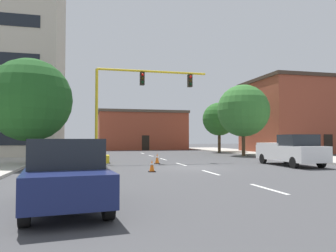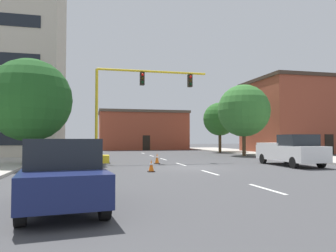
{
  "view_description": "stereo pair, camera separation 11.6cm",
  "coord_description": "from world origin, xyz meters",
  "px_view_note": "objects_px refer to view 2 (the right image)",
  "views": [
    {
      "loc": [
        -6.02,
        -18.67,
        1.75
      ],
      "look_at": [
        -0.33,
        4.88,
        2.68
      ],
      "focal_mm": 34.71,
      "sensor_mm": 36.0,
      "label": 1
    },
    {
      "loc": [
        -5.91,
        -18.69,
        1.75
      ],
      "look_at": [
        -0.33,
        4.88,
        2.68
      ],
      "focal_mm": 34.71,
      "sensor_mm": 36.0,
      "label": 2
    }
  ],
  "objects_px": {
    "tree_right_mid": "(244,111)",
    "pickup_truck_white": "(290,150)",
    "sedan_navy_near_left": "(62,172)",
    "traffic_cone_roadside_a": "(157,159)",
    "tree_left_near": "(30,100)",
    "traffic_cone_roadside_b": "(151,166)",
    "tree_right_far": "(220,119)",
    "traffic_signal_gantry": "(113,132)"
  },
  "relations": [
    {
      "from": "pickup_truck_white",
      "to": "sedan_navy_near_left",
      "type": "distance_m",
      "value": 16.41
    },
    {
      "from": "tree_right_far",
      "to": "traffic_cone_roadside_b",
      "type": "distance_m",
      "value": 24.72
    },
    {
      "from": "traffic_signal_gantry",
      "to": "tree_right_mid",
      "type": "distance_m",
      "value": 15.15
    },
    {
      "from": "tree_right_mid",
      "to": "sedan_navy_near_left",
      "type": "bearing_deg",
      "value": -126.18
    },
    {
      "from": "pickup_truck_white",
      "to": "traffic_cone_roadside_a",
      "type": "relative_size",
      "value": 7.47
    },
    {
      "from": "tree_left_near",
      "to": "sedan_navy_near_left",
      "type": "xyz_separation_m",
      "value": [
        3.11,
        -13.28,
        -3.28
      ]
    },
    {
      "from": "traffic_signal_gantry",
      "to": "pickup_truck_white",
      "type": "distance_m",
      "value": 12.18
    },
    {
      "from": "traffic_cone_roadside_a",
      "to": "traffic_signal_gantry",
      "type": "bearing_deg",
      "value": 150.52
    },
    {
      "from": "tree_right_mid",
      "to": "tree_left_near",
      "type": "bearing_deg",
      "value": -156.42
    },
    {
      "from": "pickup_truck_white",
      "to": "traffic_cone_roadside_a",
      "type": "distance_m",
      "value": 8.79
    },
    {
      "from": "tree_right_far",
      "to": "sedan_navy_near_left",
      "type": "bearing_deg",
      "value": -119.2
    },
    {
      "from": "traffic_signal_gantry",
      "to": "pickup_truck_white",
      "type": "xyz_separation_m",
      "value": [
        10.92,
        -5.23,
        -1.27
      ]
    },
    {
      "from": "traffic_signal_gantry",
      "to": "sedan_navy_near_left",
      "type": "distance_m",
      "value": 15.29
    },
    {
      "from": "pickup_truck_white",
      "to": "traffic_cone_roadside_a",
      "type": "height_order",
      "value": "pickup_truck_white"
    },
    {
      "from": "tree_right_mid",
      "to": "tree_right_far",
      "type": "height_order",
      "value": "tree_right_mid"
    },
    {
      "from": "pickup_truck_white",
      "to": "tree_right_far",
      "type": "bearing_deg",
      "value": 80.78
    },
    {
      "from": "tree_left_near",
      "to": "pickup_truck_white",
      "type": "height_order",
      "value": "tree_left_near"
    },
    {
      "from": "tree_right_mid",
      "to": "pickup_truck_white",
      "type": "xyz_separation_m",
      "value": [
        -2.59,
        -11.68,
        -3.59
      ]
    },
    {
      "from": "tree_left_near",
      "to": "traffic_cone_roadside_b",
      "type": "relative_size",
      "value": 10.68
    },
    {
      "from": "pickup_truck_white",
      "to": "traffic_cone_roadside_b",
      "type": "height_order",
      "value": "pickup_truck_white"
    },
    {
      "from": "tree_right_far",
      "to": "tree_left_near",
      "type": "distance_m",
      "value": 25.03
    },
    {
      "from": "traffic_cone_roadside_a",
      "to": "traffic_cone_roadside_b",
      "type": "distance_m",
      "value": 5.45
    },
    {
      "from": "tree_left_near",
      "to": "tree_right_mid",
      "type": "bearing_deg",
      "value": 23.58
    },
    {
      "from": "traffic_signal_gantry",
      "to": "tree_right_far",
      "type": "bearing_deg",
      "value": 45.0
    },
    {
      "from": "tree_left_near",
      "to": "traffic_cone_roadside_a",
      "type": "relative_size",
      "value": 9.29
    },
    {
      "from": "tree_right_far",
      "to": "traffic_cone_roadside_a",
      "type": "distance_m",
      "value": 19.62
    },
    {
      "from": "sedan_navy_near_left",
      "to": "tree_left_near",
      "type": "bearing_deg",
      "value": 103.18
    },
    {
      "from": "sedan_navy_near_left",
      "to": "tree_right_mid",
      "type": "bearing_deg",
      "value": 53.82
    },
    {
      "from": "tree_right_mid",
      "to": "pickup_truck_white",
      "type": "bearing_deg",
      "value": -102.5
    },
    {
      "from": "tree_right_far",
      "to": "traffic_signal_gantry",
      "type": "bearing_deg",
      "value": -135.0
    },
    {
      "from": "tree_right_far",
      "to": "traffic_cone_roadside_b",
      "type": "height_order",
      "value": "tree_right_far"
    },
    {
      "from": "traffic_signal_gantry",
      "to": "sedan_navy_near_left",
      "type": "bearing_deg",
      "value": -98.39
    },
    {
      "from": "tree_right_far",
      "to": "pickup_truck_white",
      "type": "relative_size",
      "value": 1.14
    },
    {
      "from": "tree_right_far",
      "to": "traffic_cone_roadside_a",
      "type": "xyz_separation_m",
      "value": [
        -11.13,
        -15.7,
        -3.79
      ]
    },
    {
      "from": "tree_left_near",
      "to": "sedan_navy_near_left",
      "type": "height_order",
      "value": "tree_left_near"
    },
    {
      "from": "traffic_cone_roadside_a",
      "to": "traffic_cone_roadside_b",
      "type": "bearing_deg",
      "value": -104.54
    },
    {
      "from": "tree_right_mid",
      "to": "pickup_truck_white",
      "type": "height_order",
      "value": "tree_right_mid"
    },
    {
      "from": "tree_left_near",
      "to": "pickup_truck_white",
      "type": "xyz_separation_m",
      "value": [
        16.25,
        -3.45,
        -3.19
      ]
    },
    {
      "from": "traffic_signal_gantry",
      "to": "traffic_cone_roadside_a",
      "type": "relative_size",
      "value": 12.48
    },
    {
      "from": "tree_right_mid",
      "to": "tree_left_near",
      "type": "xyz_separation_m",
      "value": [
        -18.84,
        -8.23,
        -0.39
      ]
    },
    {
      "from": "sedan_navy_near_left",
      "to": "traffic_cone_roadside_a",
      "type": "relative_size",
      "value": 6.4
    },
    {
      "from": "tree_right_far",
      "to": "sedan_navy_near_left",
      "type": "xyz_separation_m",
      "value": [
        -16.27,
        -29.12,
        -3.26
      ]
    }
  ]
}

